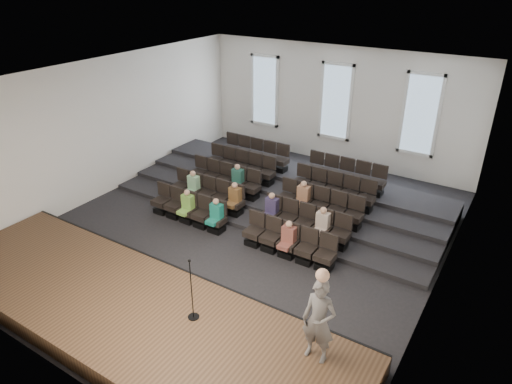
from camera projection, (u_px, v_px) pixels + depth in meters
ground at (245, 229)px, 15.08m from camera, size 14.00×14.00×0.00m
ceiling at (243, 77)px, 12.85m from camera, size 12.00×14.00×0.02m
wall_back at (336, 106)px, 19.29m from camera, size 12.00×0.04×5.00m
wall_front at (40, 278)px, 8.66m from camera, size 12.00×0.04×5.00m
wall_left at (109, 126)px, 16.85m from camera, size 0.04×14.00×5.00m
wall_right at (450, 210)px, 11.09m from camera, size 0.04×14.00×5.00m
stage at (130, 312)px, 11.11m from camera, size 11.80×3.60×0.50m
stage_lip at (178, 275)px, 12.45m from camera, size 11.80×0.06×0.52m
risers at (291, 189)px, 17.40m from camera, size 11.80×4.80×0.60m
seating_rows at (269, 193)px, 15.95m from camera, size 6.80×4.70×1.67m
windows at (336, 102)px, 19.15m from camera, size 8.44×0.10×3.24m
audience at (248, 203)px, 15.01m from camera, size 5.45×2.64×1.10m
speaker at (319, 321)px, 9.10m from camera, size 0.71×0.47×1.92m
mic_stand at (192, 301)px, 10.38m from camera, size 0.27×0.27×1.62m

